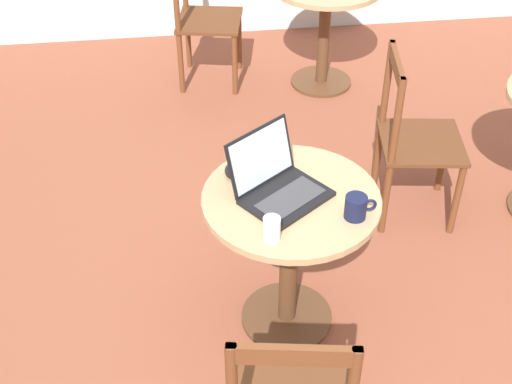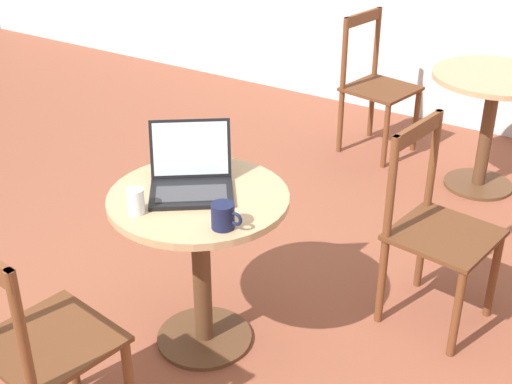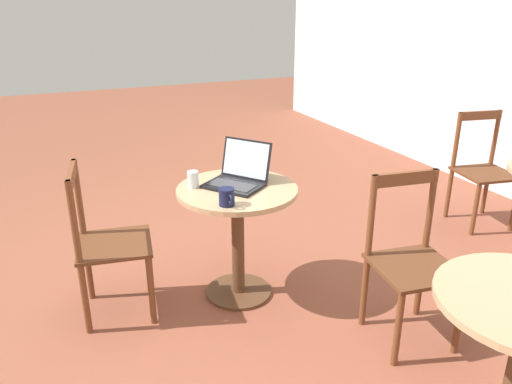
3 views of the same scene
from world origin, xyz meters
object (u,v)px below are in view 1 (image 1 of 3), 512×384
object	(u,v)px
mouse	(232,171)
laptop	(278,184)
mug	(356,207)
cafe_table_far	(325,10)
chair_mid_left	(413,141)
chair_far_left	(203,19)
drinking_glass	(272,229)
cafe_table_near	(290,231)

from	to	relation	value
mouse	laptop	bearing A→B (deg)	-42.20
mouse	mug	bearing A→B (deg)	-36.35
cafe_table_far	chair_mid_left	size ratio (longest dim) A/B	0.79
chair_far_left	drinking_glass	distance (m)	2.46
drinking_glass	mouse	bearing A→B (deg)	104.41
laptop	mouse	xyz separation A→B (m)	(-0.17, 0.15, -0.03)
cafe_table_near	laptop	xyz separation A→B (m)	(-0.05, 0.02, 0.23)
chair_far_left	laptop	world-z (taller)	laptop
cafe_table_far	drinking_glass	xyz separation A→B (m)	(-0.68, -2.29, 0.23)
chair_far_left	laptop	bearing A→B (deg)	-85.73
mouse	drinking_glass	xyz separation A→B (m)	(0.10, -0.41, 0.03)
cafe_table_near	laptop	distance (m)	0.23
chair_far_left	drinking_glass	xyz separation A→B (m)	(0.10, -2.43, 0.31)
cafe_table_far	mouse	world-z (taller)	mouse
mouse	cafe_table_far	bearing A→B (deg)	67.39
chair_mid_left	drinking_glass	xyz separation A→B (m)	(-0.85, -0.91, 0.31)
cafe_table_near	mouse	xyz separation A→B (m)	(-0.22, 0.17, 0.19)
chair_far_left	mug	distance (m)	2.41
drinking_glass	chair_mid_left	bearing A→B (deg)	47.05
chair_mid_left	mouse	xyz separation A→B (m)	(-0.95, -0.51, 0.28)
cafe_table_near	chair_mid_left	size ratio (longest dim) A/B	0.79
chair_mid_left	drinking_glass	distance (m)	1.29
mouse	chair_mid_left	bearing A→B (deg)	28.01
mug	laptop	bearing A→B (deg)	147.73
cafe_table_far	mouse	size ratio (longest dim) A/B	7.11
chair_far_left	mug	xyz separation A→B (m)	(0.43, -2.35, 0.31)
cafe_table_near	chair_mid_left	distance (m)	1.01
chair_far_left	laptop	distance (m)	2.21
mug	chair_mid_left	bearing A→B (deg)	58.06
laptop	drinking_glass	size ratio (longest dim) A/B	4.42
cafe_table_far	drinking_glass	world-z (taller)	drinking_glass
laptop	drinking_glass	bearing A→B (deg)	-103.63
cafe_table_far	mug	distance (m)	2.24
cafe_table_near	mouse	distance (m)	0.34
chair_mid_left	mug	distance (m)	1.03
cafe_table_far	chair_far_left	bearing A→B (deg)	169.29
laptop	drinking_glass	xyz separation A→B (m)	(-0.06, -0.25, -0.00)
chair_mid_left	drinking_glass	size ratio (longest dim) A/B	9.19
laptop	mouse	world-z (taller)	laptop
drinking_glass	mug	bearing A→B (deg)	14.14
cafe_table_near	laptop	bearing A→B (deg)	154.27
cafe_table_far	drinking_glass	size ratio (longest dim) A/B	7.25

